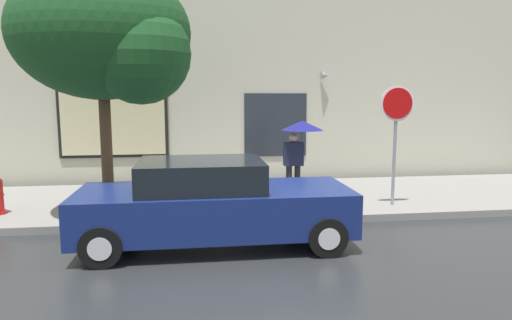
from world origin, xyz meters
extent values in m
plane|color=#282B2D|center=(0.00, 0.00, 0.00)|extent=(60.00, 60.00, 0.00)
cube|color=gray|center=(0.00, 3.00, 0.07)|extent=(20.00, 4.00, 0.15)
cube|color=beige|center=(0.00, 5.50, 3.50)|extent=(20.00, 0.40, 7.00)
cube|color=black|center=(-2.53, 5.27, 1.93)|extent=(2.92, 0.06, 2.17)
cube|color=beige|center=(-2.53, 5.24, 1.93)|extent=(2.76, 0.03, 2.01)
cube|color=#262B33|center=(1.97, 5.28, 1.70)|extent=(1.80, 0.04, 1.80)
cone|color=#99999E|center=(3.37, 5.15, 3.10)|extent=(0.22, 0.24, 0.24)
cube|color=navy|center=(-0.01, 0.01, 0.62)|extent=(4.57, 1.72, 0.73)
cube|color=black|center=(-0.24, 0.01, 1.23)|extent=(2.05, 1.52, 0.49)
cylinder|color=black|center=(1.72, 0.80, 0.32)|extent=(0.64, 0.22, 0.64)
cylinder|color=silver|center=(1.72, 0.80, 0.32)|extent=(0.35, 0.24, 0.35)
cylinder|color=black|center=(1.72, -0.79, 0.32)|extent=(0.64, 0.22, 0.64)
cylinder|color=silver|center=(1.72, -0.79, 0.32)|extent=(0.35, 0.24, 0.35)
cylinder|color=black|center=(-1.74, 0.80, 0.32)|extent=(0.64, 0.22, 0.64)
cylinder|color=silver|center=(-1.74, 0.80, 0.32)|extent=(0.35, 0.24, 0.35)
cylinder|color=black|center=(-1.74, -0.79, 0.32)|extent=(0.64, 0.22, 0.64)
cylinder|color=silver|center=(-1.74, -0.79, 0.32)|extent=(0.35, 0.24, 0.35)
cylinder|color=#AD1814|center=(-4.33, 2.26, 0.51)|extent=(0.09, 0.12, 0.09)
cylinder|color=black|center=(1.84, 2.72, 0.54)|extent=(0.14, 0.14, 0.77)
cylinder|color=black|center=(2.04, 2.72, 0.54)|extent=(0.14, 0.14, 0.77)
cube|color=#191E38|center=(1.94, 2.72, 1.19)|extent=(0.45, 0.22, 0.55)
sphere|color=tan|center=(1.94, 2.72, 1.57)|extent=(0.21, 0.21, 0.21)
cylinder|color=#4C4C51|center=(2.14, 2.72, 1.44)|extent=(0.02, 0.02, 0.90)
cone|color=navy|center=(2.14, 2.72, 1.85)|extent=(0.98, 0.98, 0.22)
cylinder|color=#4C3823|center=(-2.05, 1.62, 1.47)|extent=(0.22, 0.22, 2.64)
ellipsoid|color=#19471E|center=(-2.05, 1.62, 3.72)|extent=(3.37, 2.87, 2.53)
sphere|color=#19471E|center=(-1.29, 1.20, 3.30)|extent=(1.86, 1.86, 1.86)
cylinder|color=gray|center=(3.96, 1.74, 1.44)|extent=(0.07, 0.07, 2.58)
cylinder|color=white|center=(3.96, 1.70, 2.38)|extent=(0.76, 0.02, 0.76)
cylinder|color=red|center=(3.96, 1.69, 2.38)|extent=(0.66, 0.02, 0.66)
camera|label=1|loc=(-0.33, -7.49, 2.55)|focal=31.69mm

